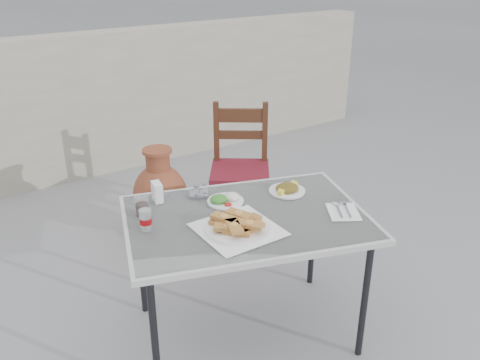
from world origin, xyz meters
TOP-DOWN VIEW (x-y plane):
  - ground at (0.00, 0.00)m, footprint 80.00×80.00m
  - cafe_table at (-0.05, 0.01)m, footprint 1.30×1.07m
  - pide_plate at (-0.15, -0.07)m, footprint 0.34×0.34m
  - salad_rice_plate at (-0.06, 0.18)m, footprint 0.18×0.18m
  - salad_chopped_plate at (0.27, 0.10)m, footprint 0.19×0.19m
  - soda_can at (-0.49, 0.15)m, footprint 0.06×0.06m
  - cola_glass at (-0.45, 0.29)m, footprint 0.07×0.07m
  - napkin_holder at (-0.32, 0.38)m, footprint 0.06×0.09m
  - condiment_caddy at (-0.12, 0.32)m, footprint 0.12×0.11m
  - cutlery_napkin at (0.36, -0.20)m, footprint 0.22×0.23m
  - chair at (0.54, 0.94)m, footprint 0.54×0.54m
  - terracotta_urn at (0.02, 1.12)m, footprint 0.37×0.37m
  - back_wall at (0.00, 2.50)m, footprint 6.00×0.25m

SIDE VIEW (x-z plane):
  - ground at x=0.00m, z-range 0.00..0.00m
  - terracotta_urn at x=0.02m, z-range -0.02..0.62m
  - chair at x=0.54m, z-range 0.02..0.90m
  - back_wall at x=0.00m, z-range 0.00..1.20m
  - cafe_table at x=-0.05m, z-range 0.29..0.98m
  - cutlery_napkin at x=0.36m, z-range 0.68..0.69m
  - salad_chopped_plate at x=0.27m, z-range 0.68..0.72m
  - salad_rice_plate at x=-0.06m, z-range 0.68..0.72m
  - condiment_caddy at x=-0.12m, z-range 0.67..0.74m
  - pide_plate at x=-0.15m, z-range 0.68..0.75m
  - cola_glass at x=-0.45m, z-range 0.68..0.77m
  - napkin_holder at x=-0.32m, z-range 0.68..0.78m
  - soda_can at x=-0.49m, z-range 0.68..0.78m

